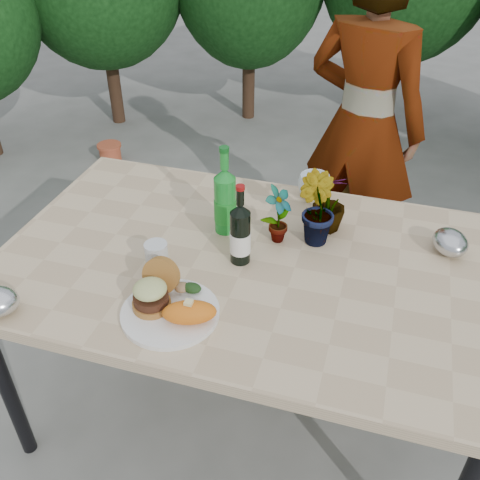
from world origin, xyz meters
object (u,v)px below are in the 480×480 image
(dinner_plate, at_px, (170,313))
(patio_table, at_px, (247,272))
(person, at_px, (363,126))
(wine_bottle, at_px, (240,234))

(dinner_plate, bearing_deg, patio_table, 66.30)
(patio_table, relative_size, dinner_plate, 5.71)
(patio_table, distance_m, person, 1.08)
(wine_bottle, xyz_separation_m, person, (0.27, 1.06, -0.06))
(person, bearing_deg, wine_bottle, 95.14)
(patio_table, height_order, wine_bottle, wine_bottle)
(patio_table, xyz_separation_m, wine_bottle, (-0.02, -0.01, 0.16))
(dinner_plate, relative_size, wine_bottle, 1.02)
(wine_bottle, bearing_deg, person, 79.18)
(patio_table, xyz_separation_m, person, (0.25, 1.05, 0.10))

